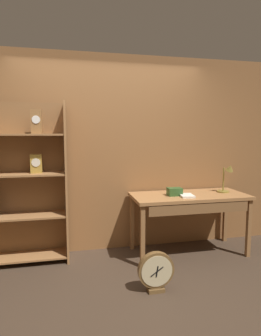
{
  "coord_description": "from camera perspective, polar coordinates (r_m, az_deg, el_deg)",
  "views": [
    {
      "loc": [
        -0.53,
        -2.45,
        1.56
      ],
      "look_at": [
        0.14,
        0.59,
        1.19
      ],
      "focal_mm": 30.33,
      "sensor_mm": 36.0,
      "label": 1
    }
  ],
  "objects": [
    {
      "name": "ground_plane",
      "position": [
        2.95,
        -0.16,
        -25.2
      ],
      "size": [
        10.0,
        10.0,
        0.0
      ],
      "primitive_type": "plane",
      "color": "#3D2D21"
    },
    {
      "name": "back_wood_panel",
      "position": [
        3.81,
        -4.35,
        2.79
      ],
      "size": [
        4.8,
        0.05,
        2.6
      ],
      "primitive_type": "cube",
      "color": "brown",
      "rests_on": "ground"
    },
    {
      "name": "bookshelf",
      "position": [
        3.67,
        -22.81,
        -3.24
      ],
      "size": [
        1.26,
        0.35,
        1.95
      ],
      "color": "#9E6B3D",
      "rests_on": "ground"
    },
    {
      "name": "workbench",
      "position": [
        3.77,
        11.86,
        -6.56
      ],
      "size": [
        1.5,
        0.66,
        0.79
      ],
      "color": "#9E6B3D",
      "rests_on": "ground"
    },
    {
      "name": "desk_lamp",
      "position": [
        4.0,
        18.81,
        -1.77
      ],
      "size": [
        0.19,
        0.19,
        0.39
      ],
      "color": "olive",
      "rests_on": "workbench"
    },
    {
      "name": "toolbox_small",
      "position": [
        3.67,
        8.85,
        -4.73
      ],
      "size": [
        0.18,
        0.12,
        0.1
      ],
      "primitive_type": "cube",
      "color": "#2D5123",
      "rests_on": "workbench"
    },
    {
      "name": "open_repair_manual",
      "position": [
        3.64,
        11.22,
        -5.47
      ],
      "size": [
        0.19,
        0.24,
        0.02
      ],
      "primitive_type": "cube",
      "rotation": [
        0.0,
        0.0,
        -0.13
      ],
      "color": "silver",
      "rests_on": "workbench"
    },
    {
      "name": "round_clock_large",
      "position": [
        3.01,
        5.14,
        -19.99
      ],
      "size": [
        0.37,
        0.11,
        0.41
      ],
      "color": "brown",
      "rests_on": "ground"
    }
  ]
}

